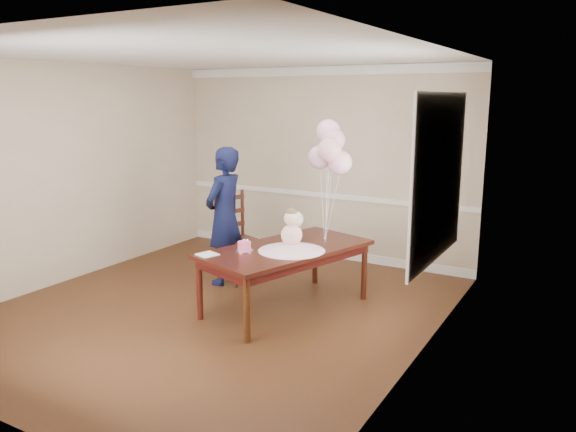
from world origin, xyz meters
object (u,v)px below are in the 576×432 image
at_px(birthday_cake, 244,246).
at_px(dining_chair_seat, 240,243).
at_px(dining_table_top, 286,249).
at_px(woman, 225,216).

bearing_deg(birthday_cake, dining_chair_seat, 127.53).
xyz_separation_m(dining_table_top, birthday_cake, (-0.30, -0.35, 0.08)).
bearing_deg(dining_table_top, birthday_cake, -113.96).
distance_m(dining_table_top, dining_chair_seat, 1.15).
bearing_deg(dining_table_top, dining_chair_seat, 167.95).
distance_m(birthday_cake, woman, 1.11).
xyz_separation_m(dining_table_top, woman, (-1.11, 0.41, 0.17)).
xyz_separation_m(birthday_cake, dining_chair_seat, (-0.69, 0.90, -0.26)).
height_order(dining_chair_seat, woman, woman).
relative_size(dining_table_top, birthday_cake, 13.33).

